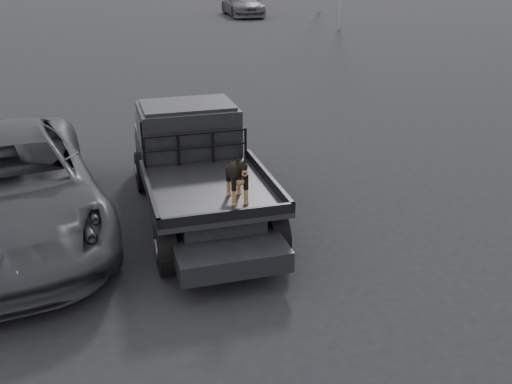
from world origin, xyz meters
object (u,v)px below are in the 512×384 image
object	(u,v)px
flatbed_ute	(200,192)
distant_car_b	(242,4)
dog	(237,176)
parked_suv	(6,187)

from	to	relation	value
flatbed_ute	distant_car_b	distance (m)	31.71
dog	parked_suv	distance (m)	3.82
flatbed_ute	parked_suv	bearing A→B (deg)	175.91
distant_car_b	dog	bearing A→B (deg)	-103.28
flatbed_ute	dog	xyz separation A→B (m)	(0.29, -1.47, 0.83)
distant_car_b	flatbed_ute	bearing A→B (deg)	-104.48
dog	distant_car_b	world-z (taller)	dog
flatbed_ute	parked_suv	xyz separation A→B (m)	(-3.10, 0.22, 0.38)
dog	parked_suv	size ratio (longest dim) A/B	0.12
parked_suv	flatbed_ute	bearing A→B (deg)	-12.16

